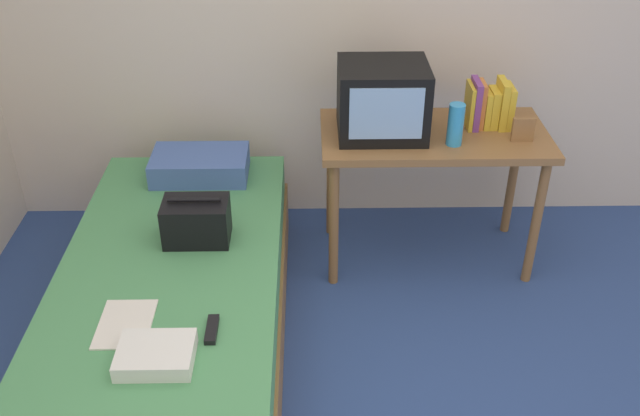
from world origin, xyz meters
The scene contains 11 objects.
bed centered at (-0.82, 0.77, 0.24)m, with size 1.00×2.00×0.48m.
desk centered at (0.45, 1.45, 0.67)m, with size 1.16×0.60×0.77m.
tv centered at (0.18, 1.45, 0.95)m, with size 0.44×0.39×0.36m.
water_bottle centered at (0.52, 1.31, 0.87)m, with size 0.08×0.08×0.21m, color #3399DB.
book_row centered at (0.73, 1.52, 0.88)m, with size 0.23×0.17×0.25m.
picture_frame centered at (0.87, 1.34, 0.83)m, with size 0.11×0.02×0.12m, color olive.
pillow centered at (-0.77, 1.52, 0.55)m, with size 0.51×0.32×0.13m, color #4766AD.
handbag centered at (-0.71, 0.92, 0.58)m, with size 0.30×0.20×0.22m.
magazine centered at (-0.92, 0.33, 0.49)m, with size 0.21×0.29×0.01m, color white.
remote_dark centered at (-0.58, 0.28, 0.49)m, with size 0.04×0.16×0.02m, color black.
folded_towel centered at (-0.76, 0.12, 0.52)m, with size 0.28×0.22×0.07m, color white.
Camera 1 is at (-0.19, -1.81, 2.36)m, focal length 39.80 mm.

